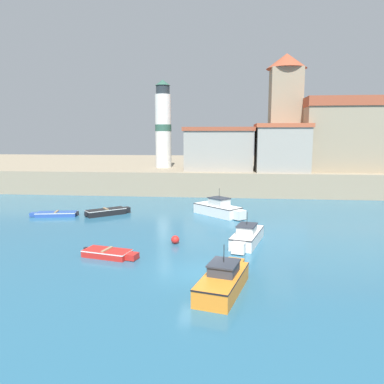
{
  "coord_description": "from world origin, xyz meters",
  "views": [
    {
      "loc": [
        1.46,
        -19.88,
        7.66
      ],
      "look_at": [
        -2.26,
        16.91,
        2.0
      ],
      "focal_mm": 35.0,
      "sensor_mm": 36.0,
      "label": 1
    }
  ],
  "objects_px": {
    "harbor_shed_near_wharf": "(281,148)",
    "harbor_shed_mid_row": "(219,149)",
    "mooring_buoy": "(175,240)",
    "dinghy_black_2": "(107,212)",
    "dinghy_blue_5": "(55,214)",
    "lighthouse": "(163,126)",
    "motorboat_white_3": "(247,236)",
    "motorboat_white_0": "(219,209)",
    "dinghy_red_1": "(109,253)",
    "motorboat_orange_4": "(223,280)",
    "church": "(326,131)"
  },
  "relations": [
    {
      "from": "dinghy_black_2",
      "to": "dinghy_red_1",
      "type": "bearing_deg",
      "value": -71.04
    },
    {
      "from": "dinghy_blue_5",
      "to": "mooring_buoy",
      "type": "relative_size",
      "value": 7.65
    },
    {
      "from": "motorboat_white_3",
      "to": "mooring_buoy",
      "type": "height_order",
      "value": "motorboat_white_3"
    },
    {
      "from": "motorboat_white_0",
      "to": "motorboat_orange_4",
      "type": "bearing_deg",
      "value": -87.54
    },
    {
      "from": "mooring_buoy",
      "to": "harbor_shed_near_wharf",
      "type": "distance_m",
      "value": 26.25
    },
    {
      "from": "church",
      "to": "harbor_shed_mid_row",
      "type": "height_order",
      "value": "church"
    },
    {
      "from": "dinghy_red_1",
      "to": "dinghy_black_2",
      "type": "height_order",
      "value": "dinghy_black_2"
    },
    {
      "from": "church",
      "to": "harbor_shed_near_wharf",
      "type": "bearing_deg",
      "value": -138.15
    },
    {
      "from": "mooring_buoy",
      "to": "lighthouse",
      "type": "height_order",
      "value": "lighthouse"
    },
    {
      "from": "dinghy_red_1",
      "to": "motorboat_white_0",
      "type": "bearing_deg",
      "value": 63.37
    },
    {
      "from": "motorboat_white_0",
      "to": "harbor_shed_mid_row",
      "type": "distance_m",
      "value": 15.43
    },
    {
      "from": "motorboat_white_3",
      "to": "harbor_shed_near_wharf",
      "type": "bearing_deg",
      "value": 77.1
    },
    {
      "from": "motorboat_white_3",
      "to": "lighthouse",
      "type": "distance_m",
      "value": 30.28
    },
    {
      "from": "motorboat_white_3",
      "to": "motorboat_orange_4",
      "type": "bearing_deg",
      "value": -100.29
    },
    {
      "from": "harbor_shed_mid_row",
      "to": "dinghy_black_2",
      "type": "bearing_deg",
      "value": -123.74
    },
    {
      "from": "motorboat_white_3",
      "to": "church",
      "type": "xyz_separation_m",
      "value": [
        12.16,
        29.14,
        7.71
      ]
    },
    {
      "from": "mooring_buoy",
      "to": "dinghy_black_2",
      "type": "bearing_deg",
      "value": 131.79
    },
    {
      "from": "lighthouse",
      "to": "harbor_shed_near_wharf",
      "type": "bearing_deg",
      "value": -14.27
    },
    {
      "from": "motorboat_white_3",
      "to": "lighthouse",
      "type": "xyz_separation_m",
      "value": [
        -10.74,
        27.03,
        8.41
      ]
    },
    {
      "from": "church",
      "to": "lighthouse",
      "type": "bearing_deg",
      "value": -174.74
    },
    {
      "from": "church",
      "to": "lighthouse",
      "type": "relative_size",
      "value": 1.38
    },
    {
      "from": "motorboat_white_3",
      "to": "harbor_shed_mid_row",
      "type": "distance_m",
      "value": 24.57
    },
    {
      "from": "motorboat_white_0",
      "to": "dinghy_black_2",
      "type": "distance_m",
      "value": 10.8
    },
    {
      "from": "dinghy_red_1",
      "to": "harbor_shed_near_wharf",
      "type": "xyz_separation_m",
      "value": [
        14.09,
        26.74,
        5.81
      ]
    },
    {
      "from": "harbor_shed_near_wharf",
      "to": "harbor_shed_mid_row",
      "type": "relative_size",
      "value": 0.74
    },
    {
      "from": "motorboat_white_3",
      "to": "dinghy_blue_5",
      "type": "relative_size",
      "value": 1.21
    },
    {
      "from": "dinghy_black_2",
      "to": "church",
      "type": "height_order",
      "value": "church"
    },
    {
      "from": "dinghy_red_1",
      "to": "dinghy_blue_5",
      "type": "relative_size",
      "value": 0.85
    },
    {
      "from": "motorboat_white_3",
      "to": "dinghy_blue_5",
      "type": "bearing_deg",
      "value": 157.37
    },
    {
      "from": "lighthouse",
      "to": "harbor_shed_near_wharf",
      "type": "xyz_separation_m",
      "value": [
        16.0,
        -4.07,
        -2.89
      ]
    },
    {
      "from": "dinghy_blue_5",
      "to": "harbor_shed_mid_row",
      "type": "bearing_deg",
      "value": 47.62
    },
    {
      "from": "dinghy_blue_5",
      "to": "lighthouse",
      "type": "height_order",
      "value": "lighthouse"
    },
    {
      "from": "dinghy_blue_5",
      "to": "harbor_shed_near_wharf",
      "type": "bearing_deg",
      "value": 34.1
    },
    {
      "from": "harbor_shed_mid_row",
      "to": "motorboat_white_0",
      "type": "bearing_deg",
      "value": -88.13
    },
    {
      "from": "harbor_shed_near_wharf",
      "to": "harbor_shed_mid_row",
      "type": "xyz_separation_m",
      "value": [
        -8.0,
        0.86,
        -0.2
      ]
    },
    {
      "from": "motorboat_orange_4",
      "to": "dinghy_red_1",
      "type": "bearing_deg",
      "value": 148.25
    },
    {
      "from": "motorboat_white_0",
      "to": "dinghy_red_1",
      "type": "distance_m",
      "value": 14.65
    },
    {
      "from": "motorboat_orange_4",
      "to": "motorboat_white_0",
      "type": "bearing_deg",
      "value": 92.46
    },
    {
      "from": "motorboat_white_3",
      "to": "church",
      "type": "relative_size",
      "value": 0.32
    },
    {
      "from": "motorboat_white_0",
      "to": "mooring_buoy",
      "type": "height_order",
      "value": "motorboat_white_0"
    },
    {
      "from": "motorboat_orange_4",
      "to": "mooring_buoy",
      "type": "bearing_deg",
      "value": 114.4
    },
    {
      "from": "motorboat_orange_4",
      "to": "harbor_shed_near_wharf",
      "type": "bearing_deg",
      "value": 77.79
    },
    {
      "from": "church",
      "to": "lighthouse",
      "type": "xyz_separation_m",
      "value": [
        -22.9,
        -2.11,
        0.7
      ]
    },
    {
      "from": "harbor_shed_near_wharf",
      "to": "harbor_shed_mid_row",
      "type": "distance_m",
      "value": 8.05
    },
    {
      "from": "motorboat_white_0",
      "to": "harbor_shed_mid_row",
      "type": "xyz_separation_m",
      "value": [
        -0.47,
        14.52,
        5.21
      ]
    },
    {
      "from": "motorboat_white_0",
      "to": "church",
      "type": "distance_m",
      "value": 25.67
    },
    {
      "from": "motorboat_white_3",
      "to": "church",
      "type": "height_order",
      "value": "church"
    },
    {
      "from": "dinghy_red_1",
      "to": "harbor_shed_mid_row",
      "type": "bearing_deg",
      "value": 77.56
    },
    {
      "from": "church",
      "to": "motorboat_white_0",
      "type": "bearing_deg",
      "value": -126.03
    },
    {
      "from": "harbor_shed_near_wharf",
      "to": "church",
      "type": "bearing_deg",
      "value": 41.85
    }
  ]
}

